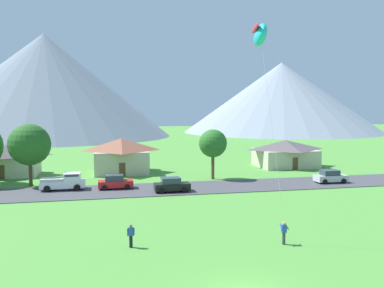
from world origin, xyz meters
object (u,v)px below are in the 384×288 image
at_px(house_leftmost, 285,153).
at_px(watcher_person, 131,235).
at_px(tree_near_left, 30,145).
at_px(parked_car_silver_west_end, 330,177).
at_px(parked_car_black_mid_west, 172,185).
at_px(house_left_center, 121,155).
at_px(pickup_truck_white_west_side, 64,182).
at_px(kite_flyer_with_kite, 261,40).
at_px(tree_left_of_center, 213,144).
at_px(parked_car_red_mid_east, 115,182).
at_px(house_right_center, 6,160).

bearing_deg(house_leftmost, watcher_person, -129.13).
xyz_separation_m(tree_near_left, parked_car_silver_west_end, (38.46, -6.26, -4.42)).
distance_m(house_leftmost, parked_car_black_mid_west, 27.68).
height_order(house_left_center, pickup_truck_white_west_side, house_left_center).
height_order(house_left_center, tree_near_left, tree_near_left).
xyz_separation_m(pickup_truck_white_west_side, kite_flyer_with_kite, (16.51, -21.15, 13.88)).
height_order(house_leftmost, parked_car_black_mid_west, house_leftmost).
height_order(house_leftmost, watcher_person, house_leftmost).
height_order(tree_left_of_center, parked_car_red_mid_east, tree_left_of_center).
relative_size(parked_car_silver_west_end, watcher_person, 2.51).
xyz_separation_m(house_right_center, parked_car_black_mid_west, (21.95, -16.41, -1.52)).
distance_m(tree_near_left, watcher_person, 28.08).
height_order(parked_car_silver_west_end, parked_car_black_mid_west, same).
relative_size(tree_left_of_center, parked_car_silver_west_end, 1.66).
relative_size(parked_car_black_mid_west, pickup_truck_white_west_side, 0.81).
relative_size(tree_left_of_center, watcher_person, 4.17).
bearing_deg(pickup_truck_white_west_side, house_leftmost, 20.12).
bearing_deg(parked_car_black_mid_west, pickup_truck_white_west_side, 163.11).
relative_size(parked_car_silver_west_end, parked_car_black_mid_west, 1.00).
height_order(house_right_center, parked_car_black_mid_west, house_right_center).
xyz_separation_m(house_leftmost, parked_car_silver_west_end, (-0.70, -15.24, -1.48)).
relative_size(house_left_center, tree_near_left, 1.09).
relative_size(parked_car_black_mid_west, parked_car_red_mid_east, 1.00).
height_order(house_left_center, watcher_person, house_left_center).
distance_m(tree_near_left, parked_car_silver_west_end, 39.22).
bearing_deg(house_right_center, kite_flyer_with_kite, -52.49).
distance_m(pickup_truck_white_west_side, kite_flyer_with_kite, 30.21).
bearing_deg(parked_car_black_mid_west, tree_near_left, 156.06).
xyz_separation_m(parked_car_silver_west_end, parked_car_black_mid_west, (-21.46, -1.29, 0.00)).
distance_m(house_right_center, parked_car_silver_west_end, 45.99).
distance_m(parked_car_silver_west_end, watcher_person, 33.26).
height_order(parked_car_red_mid_east, kite_flyer_with_kite, kite_flyer_with_kite).
height_order(parked_car_silver_west_end, watcher_person, parked_car_silver_west_end).
xyz_separation_m(parked_car_black_mid_west, kite_flyer_with_kite, (3.96, -17.34, 14.08)).
height_order(house_leftmost, house_left_center, house_left_center).
bearing_deg(kite_flyer_with_kite, parked_car_black_mid_west, 102.88).
bearing_deg(pickup_truck_white_west_side, watcher_person, -72.60).
bearing_deg(parked_car_silver_west_end, house_leftmost, 87.38).
distance_m(house_leftmost, tree_left_of_center, 17.82).
bearing_deg(pickup_truck_white_west_side, kite_flyer_with_kite, -52.02).
distance_m(tree_left_of_center, parked_car_silver_west_end, 16.25).
distance_m(parked_car_black_mid_west, kite_flyer_with_kite, 22.68).
bearing_deg(watcher_person, kite_flyer_with_kite, 2.74).
bearing_deg(parked_car_red_mid_east, watcher_person, -88.07).
height_order(house_leftmost, house_right_center, house_right_center).
relative_size(parked_car_black_mid_west, kite_flyer_with_kite, 0.26).
bearing_deg(parked_car_silver_west_end, house_right_center, 160.79).
relative_size(parked_car_silver_west_end, parked_car_red_mid_east, 1.00).
relative_size(parked_car_red_mid_east, pickup_truck_white_west_side, 0.81).
relative_size(tree_near_left, parked_car_black_mid_west, 1.88).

